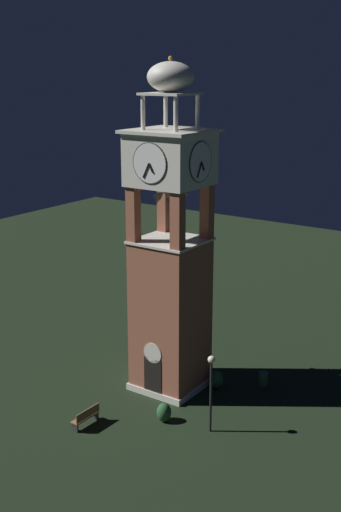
{
  "coord_description": "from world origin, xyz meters",
  "views": [
    {
      "loc": [
        18.7,
        -27.13,
        16.8
      ],
      "look_at": [
        0.0,
        0.0,
        7.42
      ],
      "focal_mm": 46.25,
      "sensor_mm": 36.0,
      "label": 1
    }
  ],
  "objects_px": {
    "park_bench": "(86,417)",
    "lamp_post": "(211,380)",
    "clock_tower": "(170,262)",
    "trash_bin": "(263,379)"
  },
  "relations": [
    {
      "from": "park_bench",
      "to": "lamp_post",
      "type": "relative_size",
      "value": 0.41
    },
    {
      "from": "clock_tower",
      "to": "trash_bin",
      "type": "distance_m",
      "value": 8.42
    },
    {
      "from": "clock_tower",
      "to": "park_bench",
      "type": "bearing_deg",
      "value": -99.46
    },
    {
      "from": "clock_tower",
      "to": "trash_bin",
      "type": "height_order",
      "value": "clock_tower"
    },
    {
      "from": "park_bench",
      "to": "trash_bin",
      "type": "xyz_separation_m",
      "value": [
        5.19,
        8.71,
        -0.08
      ]
    },
    {
      "from": "park_bench",
      "to": "lamp_post",
      "type": "height_order",
      "value": "lamp_post"
    },
    {
      "from": "lamp_post",
      "to": "trash_bin",
      "type": "height_order",
      "value": "lamp_post"
    },
    {
      "from": "park_bench",
      "to": "trash_bin",
      "type": "relative_size",
      "value": 2.01
    },
    {
      "from": "clock_tower",
      "to": "park_bench",
      "type": "xyz_separation_m",
      "value": [
        -0.97,
        -5.84,
        -6.61
      ]
    },
    {
      "from": "trash_bin",
      "to": "lamp_post",
      "type": "bearing_deg",
      "value": -89.42
    }
  ]
}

